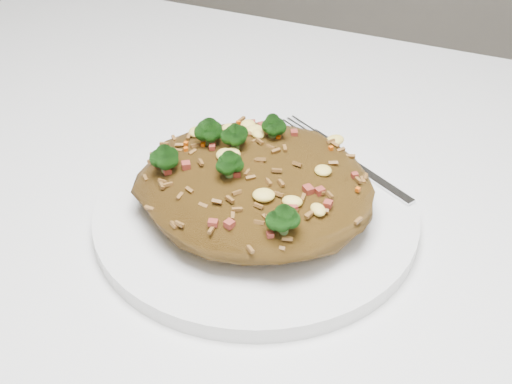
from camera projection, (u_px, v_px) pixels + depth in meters
dining_table at (371, 356)px, 0.59m from camera, size 1.20×0.80×0.75m
plate at (256, 213)px, 0.58m from camera, size 0.26×0.26×0.01m
fried_rice at (255, 177)px, 0.56m from camera, size 0.19×0.17×0.07m
fork at (350, 162)px, 0.62m from camera, size 0.15×0.09×0.00m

